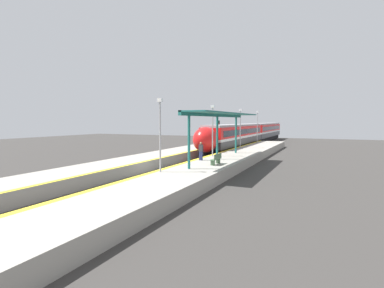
{
  "coord_description": "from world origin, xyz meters",
  "views": [
    {
      "loc": [
        12.83,
        -21.31,
        4.51
      ],
      "look_at": [
        0.57,
        5.44,
        2.21
      ],
      "focal_mm": 28.0,
      "sensor_mm": 36.0,
      "label": 1
    }
  ],
  "objects_px": {
    "person_waiting": "(201,151)",
    "lamppost_far": "(240,126)",
    "lamppost_mid": "(213,127)",
    "railway_signal": "(219,132)",
    "platform_bench": "(217,159)",
    "train": "(252,133)",
    "lamppost_near": "(160,130)",
    "lamppost_farthest": "(257,125)"
  },
  "relations": [
    {
      "from": "person_waiting",
      "to": "lamppost_far",
      "type": "bearing_deg",
      "value": 90.67
    },
    {
      "from": "person_waiting",
      "to": "lamppost_mid",
      "type": "bearing_deg",
      "value": 92.69
    },
    {
      "from": "railway_signal",
      "to": "platform_bench",
      "type": "bearing_deg",
      "value": -70.89
    },
    {
      "from": "train",
      "to": "lamppost_near",
      "type": "bearing_deg",
      "value": -86.45
    },
    {
      "from": "train",
      "to": "lamppost_farthest",
      "type": "relative_size",
      "value": 9.6
    },
    {
      "from": "railway_signal",
      "to": "lamppost_far",
      "type": "relative_size",
      "value": 0.89
    },
    {
      "from": "train",
      "to": "railway_signal",
      "type": "relative_size",
      "value": 10.75
    },
    {
      "from": "person_waiting",
      "to": "lamppost_near",
      "type": "xyz_separation_m",
      "value": [
        -0.16,
        -6.85,
        2.08
      ]
    },
    {
      "from": "lamppost_mid",
      "to": "lamppost_far",
      "type": "xyz_separation_m",
      "value": [
        0.0,
        10.21,
        0.0
      ]
    },
    {
      "from": "platform_bench",
      "to": "lamppost_mid",
      "type": "height_order",
      "value": "lamppost_mid"
    },
    {
      "from": "train",
      "to": "lamppost_far",
      "type": "distance_m",
      "value": 16.28
    },
    {
      "from": "lamppost_mid",
      "to": "lamppost_farthest",
      "type": "xyz_separation_m",
      "value": [
        0.0,
        20.43,
        0.0
      ]
    },
    {
      "from": "person_waiting",
      "to": "lamppost_near",
      "type": "relative_size",
      "value": 0.32
    },
    {
      "from": "platform_bench",
      "to": "train",
      "type": "bearing_deg",
      "value": 98.29
    },
    {
      "from": "platform_bench",
      "to": "lamppost_far",
      "type": "distance_m",
      "value": 15.82
    },
    {
      "from": "lamppost_mid",
      "to": "person_waiting",
      "type": "bearing_deg",
      "value": -87.31
    },
    {
      "from": "lamppost_mid",
      "to": "lamppost_farthest",
      "type": "bearing_deg",
      "value": 90.0
    },
    {
      "from": "train",
      "to": "lamppost_mid",
      "type": "distance_m",
      "value": 26.4
    },
    {
      "from": "platform_bench",
      "to": "person_waiting",
      "type": "distance_m",
      "value": 2.9
    },
    {
      "from": "train",
      "to": "lamppost_far",
      "type": "bearing_deg",
      "value": -81.98
    },
    {
      "from": "lamppost_far",
      "to": "lamppost_farthest",
      "type": "bearing_deg",
      "value": 90.0
    },
    {
      "from": "railway_signal",
      "to": "lamppost_far",
      "type": "xyz_separation_m",
      "value": [
        4.27,
        -3.58,
        1.11
      ]
    },
    {
      "from": "lamppost_far",
      "to": "lamppost_farthest",
      "type": "xyz_separation_m",
      "value": [
        0.0,
        10.21,
        0.0
      ]
    },
    {
      "from": "railway_signal",
      "to": "lamppost_farthest",
      "type": "height_order",
      "value": "lamppost_farthest"
    },
    {
      "from": "railway_signal",
      "to": "train",
      "type": "bearing_deg",
      "value": 80.86
    },
    {
      "from": "lamppost_mid",
      "to": "lamppost_far",
      "type": "bearing_deg",
      "value": 90.0
    },
    {
      "from": "platform_bench",
      "to": "lamppost_farthest",
      "type": "distance_m",
      "value": 25.89
    },
    {
      "from": "platform_bench",
      "to": "lamppost_mid",
      "type": "distance_m",
      "value": 6.24
    },
    {
      "from": "platform_bench",
      "to": "lamppost_far",
      "type": "relative_size",
      "value": 0.33
    },
    {
      "from": "train",
      "to": "lamppost_farthest",
      "type": "bearing_deg",
      "value": -68.8
    },
    {
      "from": "platform_bench",
      "to": "railway_signal",
      "type": "relative_size",
      "value": 0.37
    },
    {
      "from": "platform_bench",
      "to": "lamppost_mid",
      "type": "bearing_deg",
      "value": 113.97
    },
    {
      "from": "lamppost_near",
      "to": "lamppost_mid",
      "type": "xyz_separation_m",
      "value": [
        0.0,
        10.21,
        0.0
      ]
    },
    {
      "from": "platform_bench",
      "to": "lamppost_farthest",
      "type": "height_order",
      "value": "lamppost_farthest"
    },
    {
      "from": "platform_bench",
      "to": "lamppost_farthest",
      "type": "xyz_separation_m",
      "value": [
        -2.33,
        25.67,
        2.45
      ]
    },
    {
      "from": "lamppost_farthest",
      "to": "platform_bench",
      "type": "bearing_deg",
      "value": -84.81
    },
    {
      "from": "person_waiting",
      "to": "railway_signal",
      "type": "distance_m",
      "value": 17.75
    },
    {
      "from": "person_waiting",
      "to": "railway_signal",
      "type": "bearing_deg",
      "value": 104.46
    },
    {
      "from": "train",
      "to": "lamppost_near",
      "type": "relative_size",
      "value": 9.6
    },
    {
      "from": "lamppost_mid",
      "to": "railway_signal",
      "type": "bearing_deg",
      "value": 107.18
    },
    {
      "from": "lamppost_near",
      "to": "lamppost_far",
      "type": "xyz_separation_m",
      "value": [
        0.0,
        20.43,
        0.0
      ]
    },
    {
      "from": "train",
      "to": "lamppost_farthest",
      "type": "distance_m",
      "value": 6.45
    }
  ]
}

